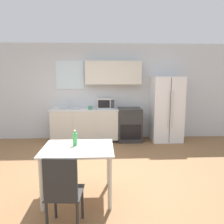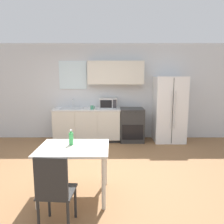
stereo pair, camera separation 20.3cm
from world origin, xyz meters
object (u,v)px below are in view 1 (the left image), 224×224
object	(u,v)px
oven_range	(129,125)
dining_table	(78,155)
dining_chair_near	(63,189)
refrigerator	(166,109)
microwave	(106,103)
drink_bottle	(75,139)
coffee_mug	(90,108)

from	to	relation	value
oven_range	dining_table	world-z (taller)	oven_range
oven_range	dining_chair_near	bearing A→B (deg)	-108.17
dining_table	oven_range	bearing A→B (deg)	68.86
dining_chair_near	refrigerator	bearing A→B (deg)	62.40
microwave	drink_bottle	world-z (taller)	microwave
refrigerator	coffee_mug	xyz separation A→B (m)	(-2.11, -0.08, 0.07)
oven_range	refrigerator	bearing A→B (deg)	-1.24
dining_table	dining_chair_near	xyz separation A→B (m)	(-0.09, -0.78, -0.11)
microwave	dining_table	distance (m)	3.04
dining_table	drink_bottle	size ratio (longest dim) A/B	4.40
dining_chair_near	drink_bottle	xyz separation A→B (m)	(0.04, 0.89, 0.32)
refrigerator	dining_chair_near	xyz separation A→B (m)	(-2.23, -3.64, -0.36)
coffee_mug	oven_range	bearing A→B (deg)	5.57
dining_chair_near	drink_bottle	distance (m)	0.94
refrigerator	dining_chair_near	distance (m)	4.28
coffee_mug	dining_chair_near	bearing A→B (deg)	-91.90
refrigerator	coffee_mug	distance (m)	2.11
microwave	dining_chair_near	distance (m)	3.84
coffee_mug	drink_bottle	bearing A→B (deg)	-91.75
oven_range	dining_chair_near	distance (m)	3.86
oven_range	refrigerator	world-z (taller)	refrigerator
dining_chair_near	drink_bottle	size ratio (longest dim) A/B	4.00
oven_range	dining_chair_near	size ratio (longest dim) A/B	0.99
oven_range	coffee_mug	distance (m)	1.20
oven_range	dining_table	distance (m)	3.09
oven_range	drink_bottle	size ratio (longest dim) A/B	3.94
dining_chair_near	oven_range	bearing A→B (deg)	75.68
oven_range	dining_chair_near	world-z (taller)	dining_chair_near
dining_chair_near	drink_bottle	world-z (taller)	drink_bottle
refrigerator	drink_bottle	xyz separation A→B (m)	(-2.19, -2.75, -0.03)
dining_table	coffee_mug	bearing A→B (deg)	89.39
dining_chair_near	microwave	bearing A→B (deg)	85.54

